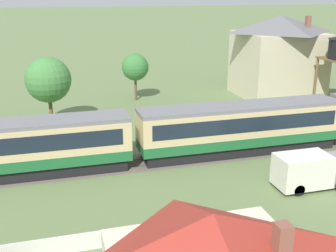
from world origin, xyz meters
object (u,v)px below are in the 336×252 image
(delivery_truck_grey, at_px, (311,170))
(yard_tree_1, at_px, (48,80))
(yard_tree_2, at_px, (135,67))
(station_house_grey_roof, at_px, (278,55))
(passenger_train, at_px, (243,126))

(delivery_truck_grey, distance_m, yard_tree_1, 25.66)
(delivery_truck_grey, distance_m, yard_tree_2, 27.79)
(yard_tree_1, bearing_deg, station_house_grey_roof, 11.41)
(yard_tree_2, bearing_deg, passenger_train, -75.17)
(passenger_train, height_order, delivery_truck_grey, passenger_train)
(yard_tree_2, bearing_deg, delivery_truck_grey, -75.63)
(passenger_train, distance_m, yard_tree_1, 19.37)
(passenger_train, xyz_separation_m, yard_tree_1, (-15.33, 11.60, 2.39))
(station_house_grey_roof, xyz_separation_m, yard_tree_2, (-17.91, 2.23, -1.07))
(delivery_truck_grey, height_order, yard_tree_2, yard_tree_2)
(delivery_truck_grey, height_order, yard_tree_1, yard_tree_1)
(passenger_train, xyz_separation_m, yard_tree_2, (-5.16, 19.50, 1.78))
(passenger_train, relative_size, delivery_truck_grey, 16.86)
(delivery_truck_grey, bearing_deg, yard_tree_1, 132.04)
(yard_tree_1, distance_m, yard_tree_2, 12.89)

